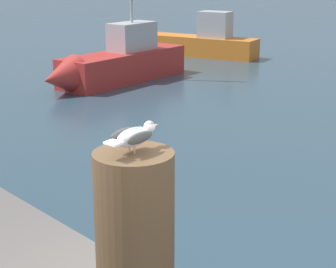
{
  "coord_description": "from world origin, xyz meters",
  "views": [
    {
      "loc": [
        1.62,
        -2.15,
        3.32
      ],
      "look_at": [
        -0.56,
        -0.11,
        2.42
      ],
      "focal_mm": 60.47,
      "sensor_mm": 36.0,
      "label": 1
    }
  ],
  "objects_px": {
    "seagull": "(134,136)",
    "boat_orange": "(191,42)",
    "mooring_post": "(135,238)",
    "boat_red": "(114,64)"
  },
  "relations": [
    {
      "from": "seagull",
      "to": "boat_red",
      "type": "xyz_separation_m",
      "value": [
        -10.63,
        8.09,
        -1.9
      ]
    },
    {
      "from": "seagull",
      "to": "boat_red",
      "type": "distance_m",
      "value": 13.5
    },
    {
      "from": "boat_red",
      "to": "boat_orange",
      "type": "relative_size",
      "value": 1.02
    },
    {
      "from": "seagull",
      "to": "boat_orange",
      "type": "relative_size",
      "value": 0.08
    },
    {
      "from": "mooring_post",
      "to": "boat_red",
      "type": "relative_size",
      "value": 0.19
    },
    {
      "from": "mooring_post",
      "to": "boat_red",
      "type": "distance_m",
      "value": 13.43
    },
    {
      "from": "seagull",
      "to": "boat_red",
      "type": "relative_size",
      "value": 0.07
    },
    {
      "from": "boat_red",
      "to": "boat_orange",
      "type": "height_order",
      "value": "boat_red"
    },
    {
      "from": "seagull",
      "to": "boat_orange",
      "type": "height_order",
      "value": "seagull"
    },
    {
      "from": "seagull",
      "to": "boat_orange",
      "type": "distance_m",
      "value": 18.61
    }
  ]
}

